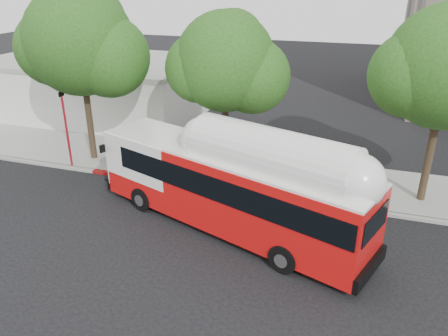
% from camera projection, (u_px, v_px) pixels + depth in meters
% --- Properties ---
extents(ground, '(120.00, 120.00, 0.00)m').
position_uv_depth(ground, '(205.00, 232.00, 18.66)').
color(ground, black).
rests_on(ground, ground).
extents(sidewalk, '(60.00, 5.00, 0.15)m').
position_uv_depth(sidewalk, '(245.00, 171.00, 24.28)').
color(sidewalk, gray).
rests_on(sidewalk, ground).
extents(curb_strip, '(60.00, 0.30, 0.15)m').
position_uv_depth(curb_strip, '(231.00, 191.00, 22.02)').
color(curb_strip, gray).
rests_on(curb_strip, ground).
extents(red_curb_segment, '(10.00, 0.32, 0.16)m').
position_uv_depth(red_curb_segment, '(177.00, 183.00, 22.86)').
color(red_curb_segment, maroon).
rests_on(red_curb_segment, ground).
extents(street_tree_left, '(6.67, 5.80, 9.74)m').
position_uv_depth(street_tree_left, '(88.00, 46.00, 23.20)').
color(street_tree_left, '#2D2116').
rests_on(street_tree_left, ground).
extents(street_tree_mid, '(5.75, 5.00, 8.62)m').
position_uv_depth(street_tree_mid, '(233.00, 66.00, 21.70)').
color(street_tree_mid, '#2D2116').
rests_on(street_tree_mid, ground).
extents(low_commercial_bldg, '(16.20, 10.20, 4.25)m').
position_uv_depth(low_commercial_bldg, '(97.00, 86.00, 33.89)').
color(low_commercial_bldg, silver).
rests_on(low_commercial_bldg, ground).
extents(transit_bus, '(13.37, 6.77, 3.96)m').
position_uv_depth(transit_bus, '(229.00, 189.00, 18.26)').
color(transit_bus, red).
rests_on(transit_bus, ground).
extents(signal_pole, '(0.13, 0.42, 4.40)m').
position_uv_depth(signal_pole, '(67.00, 130.00, 24.02)').
color(signal_pole, '#B51321').
rests_on(signal_pole, ground).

